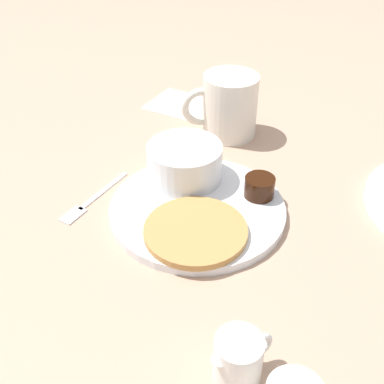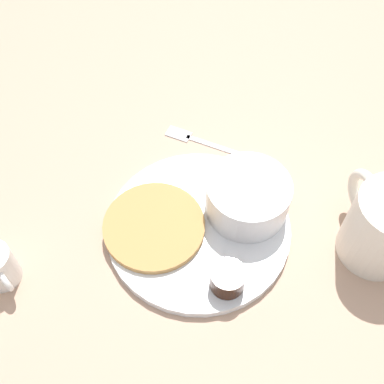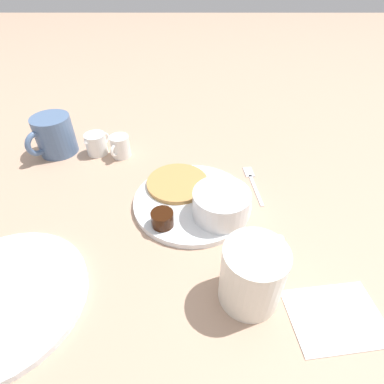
{
  "view_description": "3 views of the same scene",
  "coord_description": "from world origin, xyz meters",
  "px_view_note": "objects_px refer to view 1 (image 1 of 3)",
  "views": [
    {
      "loc": [
        0.3,
        -0.41,
        0.42
      ],
      "look_at": [
        -0.01,
        0.0,
        0.03
      ],
      "focal_mm": 45.0,
      "sensor_mm": 36.0,
      "label": 1
    },
    {
      "loc": [
        0.28,
        0.15,
        0.54
      ],
      "look_at": [
        -0.02,
        -0.02,
        0.05
      ],
      "focal_mm": 45.0,
      "sensor_mm": 36.0,
      "label": 2
    },
    {
      "loc": [
        -0.0,
        0.45,
        0.42
      ],
      "look_at": [
        -0.0,
        -0.01,
        0.03
      ],
      "focal_mm": 28.0,
      "sensor_mm": 36.0,
      "label": 3
    }
  ],
  "objects_px": {
    "bowl": "(185,161)",
    "fork": "(89,202)",
    "plate": "(197,209)",
    "coffee_mug": "(228,106)",
    "creamer_pitcher_near": "(238,359)"
  },
  "relations": [
    {
      "from": "bowl",
      "to": "coffee_mug",
      "type": "bearing_deg",
      "value": 101.57
    },
    {
      "from": "fork",
      "to": "creamer_pitcher_near",
      "type": "bearing_deg",
      "value": -18.05
    },
    {
      "from": "fork",
      "to": "plate",
      "type": "bearing_deg",
      "value": 29.16
    },
    {
      "from": "bowl",
      "to": "coffee_mug",
      "type": "xyz_separation_m",
      "value": [
        -0.03,
        0.16,
        0.01
      ]
    },
    {
      "from": "plate",
      "to": "coffee_mug",
      "type": "height_order",
      "value": "coffee_mug"
    },
    {
      "from": "bowl",
      "to": "fork",
      "type": "distance_m",
      "value": 0.15
    },
    {
      "from": "creamer_pitcher_near",
      "to": "plate",
      "type": "bearing_deg",
      "value": 135.06
    },
    {
      "from": "bowl",
      "to": "creamer_pitcher_near",
      "type": "bearing_deg",
      "value": -43.46
    },
    {
      "from": "bowl",
      "to": "fork",
      "type": "bearing_deg",
      "value": -124.5
    },
    {
      "from": "bowl",
      "to": "creamer_pitcher_near",
      "type": "xyz_separation_m",
      "value": [
        0.23,
        -0.22,
        -0.01
      ]
    },
    {
      "from": "coffee_mug",
      "to": "fork",
      "type": "height_order",
      "value": "coffee_mug"
    },
    {
      "from": "bowl",
      "to": "creamer_pitcher_near",
      "type": "relative_size",
      "value": 1.64
    },
    {
      "from": "plate",
      "to": "coffee_mug",
      "type": "bearing_deg",
      "value": 113.08
    },
    {
      "from": "plate",
      "to": "bowl",
      "type": "bearing_deg",
      "value": 141.93
    },
    {
      "from": "coffee_mug",
      "to": "creamer_pitcher_near",
      "type": "relative_size",
      "value": 1.68
    }
  ]
}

